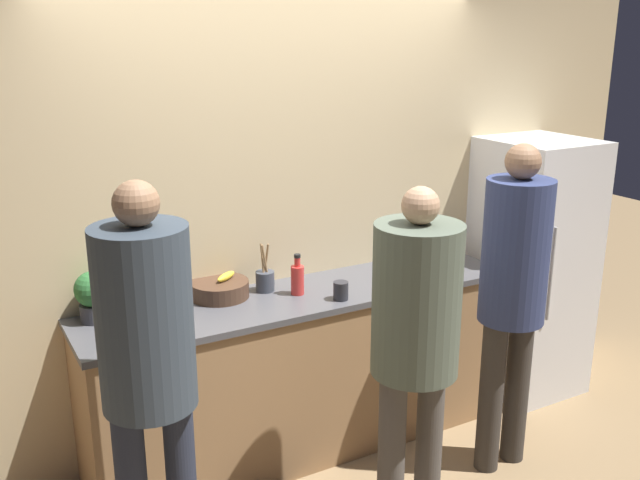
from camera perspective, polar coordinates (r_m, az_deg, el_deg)
name	(u,v)px	position (r m, az deg, el deg)	size (l,w,h in m)	color
ground_plane	(332,474)	(4.09, 0.96, -18.21)	(14.00, 14.00, 0.00)	#8C704C
wall_back	(278,218)	(4.03, -3.35, 1.75)	(5.20, 0.06, 2.60)	#D6BC8C
counter	(303,370)	(4.09, -1.39, -10.40)	(2.47, 0.60, 0.95)	#9E754C
refrigerator	(531,267)	(4.85, 16.51, -2.08)	(0.60, 0.67, 1.67)	white
person_left	(147,352)	(2.96, -13.66, -8.68)	(0.38, 0.38, 1.79)	#232838
person_center	(416,326)	(3.28, 7.65, -6.84)	(0.40, 0.40, 1.68)	#4C4742
person_right	(513,282)	(3.83, 15.19, -3.29)	(0.34, 0.34, 1.79)	#38332D
fruit_bowl	(220,289)	(3.85, -8.02, -3.88)	(0.31, 0.31, 0.13)	#4C3323
utensil_crock	(265,280)	(3.91, -4.42, -3.20)	(0.10, 0.10, 0.27)	#3D424C
bottle_red	(297,279)	(3.85, -1.82, -3.10)	(0.07, 0.07, 0.23)	red
cup_black	(341,291)	(3.78, 1.67, -4.08)	(0.08, 0.08, 0.10)	#28282D
potted_plant	(93,295)	(3.66, -17.69, -4.20)	(0.18, 0.18, 0.25)	#3D3D42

